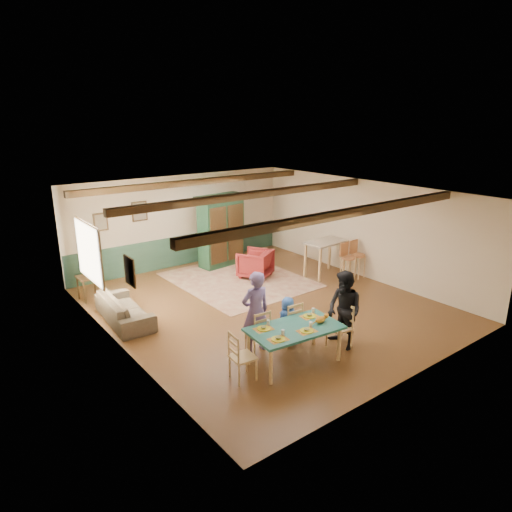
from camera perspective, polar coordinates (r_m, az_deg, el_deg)
floor at (r=10.96m, az=1.08°, el=-6.17°), size 8.00×8.00×0.00m
wall_back at (r=13.76m, az=-9.30°, el=4.37°), size 7.00×0.02×2.70m
wall_left at (r=8.87m, az=-16.93°, el=-3.31°), size 0.02×8.00×2.70m
wall_right at (r=12.90m, az=13.42°, el=3.27°), size 0.02×8.00×2.70m
ceiling at (r=10.20m, az=1.16°, el=7.89°), size 7.00×8.00×0.02m
wainscot_back at (r=13.97m, az=-9.08°, el=0.75°), size 6.95×0.03×0.90m
ceiling_beam_front at (r=8.57m, az=10.79°, el=5.20°), size 6.95×0.16×0.16m
ceiling_beam_mid at (r=10.53m, az=-0.21°, el=7.69°), size 6.95×0.16×0.16m
ceiling_beam_back at (r=12.68m, az=-7.40°, el=9.16°), size 6.95×0.16×0.16m
window_left at (r=10.37m, az=-20.24°, el=0.45°), size 0.06×1.60×1.30m
picture_left_wall at (r=8.22m, az=-15.48°, el=-1.85°), size 0.04×0.42×0.52m
picture_back_a at (r=13.10m, az=-14.36°, el=5.43°), size 0.45×0.04×0.55m
picture_back_b at (r=12.76m, az=-18.84°, el=4.05°), size 0.38×0.04×0.48m
dining_table at (r=8.46m, az=4.80°, el=-11.04°), size 1.77×1.11×0.70m
dining_chair_far_left at (r=8.73m, az=0.18°, el=-9.35°), size 0.43×0.45×0.89m
dining_chair_far_right at (r=9.10m, az=4.24°, el=-8.24°), size 0.43×0.45×0.89m
dining_chair_end_left at (r=7.91m, az=-1.65°, el=-12.38°), size 0.45×0.43×0.89m
dining_chair_end_right at (r=9.03m, az=10.41°, el=-8.71°), size 0.45×0.43×0.89m
person_man at (r=8.63m, az=-0.07°, el=-7.02°), size 0.62×0.45×1.61m
person_woman at (r=8.95m, az=10.97°, el=-6.68°), size 0.66×0.81×1.54m
person_child at (r=9.15m, az=3.97°, el=-7.93°), size 0.49×0.34×0.94m
cat at (r=8.49m, az=8.08°, el=-7.79°), size 0.35×0.17×0.17m
place_setting_near_left at (r=7.84m, az=2.80°, el=-10.06°), size 0.40×0.32×0.11m
place_setting_near_center at (r=8.16m, az=6.38°, el=-9.00°), size 0.40×0.32×0.11m
place_setting_far_left at (r=8.19m, az=0.96°, el=-8.80°), size 0.40×0.32×0.11m
place_setting_far_right at (r=8.73m, az=6.72°, el=-7.21°), size 0.40×0.32×0.11m
area_rug at (r=12.60m, az=-2.18°, el=-2.98°), size 3.19×3.77×0.01m
armoire at (r=13.60m, az=-4.39°, el=3.18°), size 1.57×0.78×2.14m
armchair at (r=12.71m, az=-0.11°, el=-0.97°), size 1.14×1.15×0.77m
sofa at (r=10.47m, az=-16.15°, el=-6.36°), size 0.88×1.99×0.57m
end_table at (r=11.90m, az=-20.08°, el=-3.75°), size 0.53×0.53×0.61m
table_lamp at (r=11.72m, az=-20.37°, el=-1.06°), size 0.33×0.33×0.56m
counter_table at (r=12.99m, az=8.61°, el=-0.26°), size 1.23×0.77×0.99m
bar_stool_left at (r=12.67m, az=11.45°, el=-0.77°), size 0.40×0.43×1.04m
bar_stool_right at (r=12.92m, az=12.61°, el=-0.44°), size 0.42×0.45×1.05m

